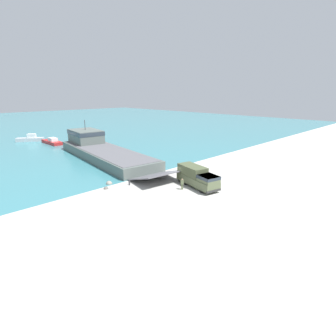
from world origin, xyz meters
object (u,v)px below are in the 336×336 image
object	(u,v)px
soldier_on_ramp	(182,183)
moored_boat_b	(30,139)
moored_boat_a	(52,142)
mooring_bollard	(129,183)
landing_craft	(100,149)
cargo_crate	(198,187)
military_truck	(197,177)

from	to	relation	value
soldier_on_ramp	moored_boat_b	distance (m)	57.53
moored_boat_a	moored_boat_b	size ratio (longest dim) A/B	1.20
moored_boat_a	mooring_bollard	world-z (taller)	moored_boat_a
landing_craft	cargo_crate	distance (m)	28.43
cargo_crate	soldier_on_ramp	bearing A→B (deg)	138.68
moored_boat_a	moored_boat_b	distance (m)	8.73
military_truck	cargo_crate	world-z (taller)	military_truck
moored_boat_a	cargo_crate	xyz separation A→B (m)	(1.21, -50.84, -0.29)
mooring_bollard	moored_boat_b	bearing A→B (deg)	87.95
soldier_on_ramp	moored_boat_a	bearing A→B (deg)	-158.56
landing_craft	moored_boat_a	bearing A→B (deg)	101.03
moored_boat_a	military_truck	bearing A→B (deg)	-89.68
military_truck	soldier_on_ramp	world-z (taller)	military_truck
military_truck	moored_boat_a	size ratio (longest dim) A/B	0.93
mooring_bollard	moored_boat_a	bearing A→B (deg)	83.41
military_truck	mooring_bollard	xyz separation A→B (m)	(-6.96, 7.58, -1.12)
moored_boat_a	moored_boat_b	bearing A→B (deg)	108.68
soldier_on_ramp	moored_boat_a	world-z (taller)	moored_boat_a
military_truck	soldier_on_ramp	size ratio (longest dim) A/B	4.80
soldier_on_ramp	cargo_crate	size ratio (longest dim) A/B	2.45
military_truck	moored_boat_b	xyz separation A→B (m)	(-5.15, 58.14, -0.79)
mooring_bollard	cargo_crate	distance (m)	10.42
landing_craft	soldier_on_ramp	bearing A→B (deg)	-88.45
landing_craft	moored_boat_a	xyz separation A→B (m)	(-1.79, 22.46, -1.18)
landing_craft	mooring_bollard	xyz separation A→B (m)	(-6.69, -19.94, -1.35)
moored_boat_a	cargo_crate	world-z (taller)	moored_boat_a
soldier_on_ramp	cargo_crate	world-z (taller)	soldier_on_ramp
military_truck	moored_boat_a	xyz separation A→B (m)	(-2.06, 49.98, -0.95)
moored_boat_a	mooring_bollard	bearing A→B (deg)	-98.63
landing_craft	military_truck	distance (m)	27.53
soldier_on_ramp	cargo_crate	xyz separation A→B (m)	(1.74, -1.53, -0.67)
military_truck	cargo_crate	distance (m)	1.73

